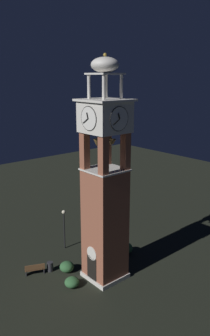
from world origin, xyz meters
TOP-DOWN VIEW (x-y plane):
  - ground at (0.00, 0.00)m, footprint 80.00×80.00m
  - clock_tower at (-0.00, -0.00)m, footprint 3.28×3.28m
  - park_bench at (-3.95, -4.18)m, footprint 1.05×1.64m
  - lamp_post at (-6.03, 0.18)m, footprint 0.36×0.36m
  - trash_bin at (-3.59, -2.95)m, footprint 0.52×0.52m
  - shrub_near_entry at (-1.53, 3.90)m, footprint 1.13×1.13m
  - shrub_left_of_tower at (-0.59, -2.86)m, footprint 1.14×1.14m
  - shrub_behind_bench at (-2.60, -1.95)m, footprint 1.18×1.18m

SIDE VIEW (x-z plane):
  - ground at x=0.00m, z-range 0.00..0.00m
  - shrub_left_of_tower at x=-0.59m, z-range 0.00..0.78m
  - trash_bin at x=-3.59m, z-range 0.00..0.80m
  - shrub_behind_bench at x=-2.60m, z-range 0.00..0.87m
  - park_bench at x=-3.95m, z-range 0.01..0.96m
  - shrub_near_entry at x=-1.53m, z-range 0.00..1.04m
  - lamp_post at x=-6.03m, z-range 0.75..4.59m
  - clock_tower at x=0.00m, z-range -1.51..15.73m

